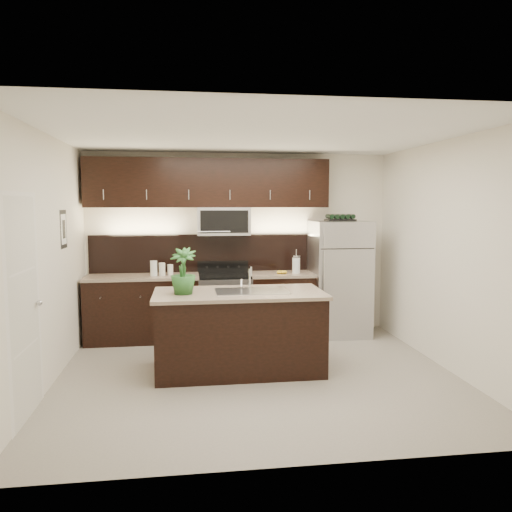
% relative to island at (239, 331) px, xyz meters
% --- Properties ---
extents(ground, '(4.50, 4.50, 0.00)m').
position_rel_island_xyz_m(ground, '(0.19, -0.20, -0.47)').
color(ground, gray).
rests_on(ground, ground).
extents(room_walls, '(4.52, 4.02, 2.71)m').
position_rel_island_xyz_m(room_walls, '(0.08, -0.24, 1.22)').
color(room_walls, silver).
rests_on(room_walls, ground).
extents(counter_run, '(3.51, 0.65, 0.94)m').
position_rel_island_xyz_m(counter_run, '(-0.27, 1.49, -0.00)').
color(counter_run, black).
rests_on(counter_run, ground).
extents(upper_fixtures, '(3.49, 0.40, 1.66)m').
position_rel_island_xyz_m(upper_fixtures, '(-0.24, 1.64, 1.67)').
color(upper_fixtures, black).
rests_on(upper_fixtures, counter_run).
extents(island, '(1.96, 0.96, 0.94)m').
position_rel_island_xyz_m(island, '(0.00, 0.00, 0.00)').
color(island, black).
rests_on(island, ground).
extents(sink_faucet, '(0.84, 0.50, 0.28)m').
position_rel_island_xyz_m(sink_faucet, '(0.15, 0.01, 0.48)').
color(sink_faucet, silver).
rests_on(sink_faucet, island).
extents(refrigerator, '(0.82, 0.74, 1.70)m').
position_rel_island_xyz_m(refrigerator, '(1.64, 1.43, 0.38)').
color(refrigerator, '#B2B2B7').
rests_on(refrigerator, ground).
extents(wine_rack, '(0.42, 0.26, 0.10)m').
position_rel_island_xyz_m(wine_rack, '(1.64, 1.43, 1.27)').
color(wine_rack, black).
rests_on(wine_rack, refrigerator).
extents(plant, '(0.34, 0.34, 0.52)m').
position_rel_island_xyz_m(plant, '(-0.64, -0.05, 0.73)').
color(plant, '#265923').
rests_on(plant, island).
extents(canisters, '(0.32, 0.13, 0.21)m').
position_rel_island_xyz_m(canisters, '(-0.97, 1.45, 0.56)').
color(canisters, silver).
rests_on(canisters, counter_run).
extents(french_press, '(0.12, 0.12, 0.34)m').
position_rel_island_xyz_m(french_press, '(0.99, 1.44, 0.59)').
color(french_press, silver).
rests_on(french_press, counter_run).
extents(bananas, '(0.16, 0.13, 0.05)m').
position_rel_island_xyz_m(bananas, '(0.73, 1.41, 0.49)').
color(bananas, yellow).
rests_on(bananas, counter_run).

